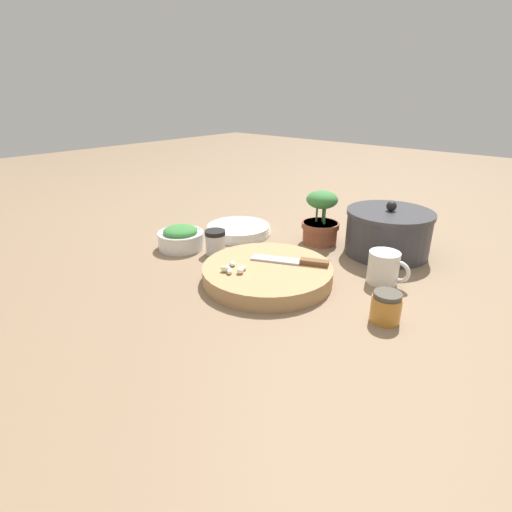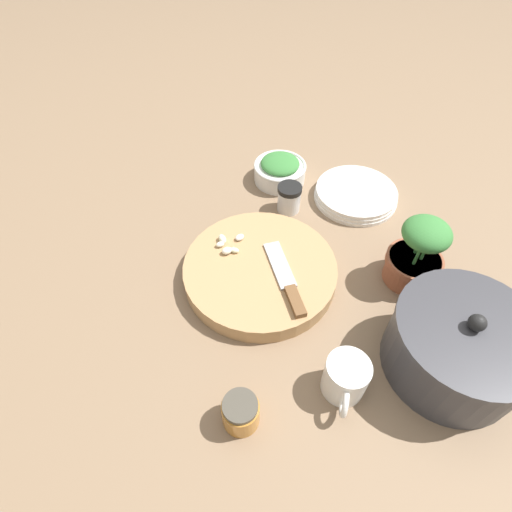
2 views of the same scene
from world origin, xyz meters
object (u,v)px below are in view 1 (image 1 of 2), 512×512
at_px(stock_pot, 388,232).
at_px(spice_jar, 215,242).
at_px(garlic_cloves, 233,268).
at_px(herb_bowl, 181,237).
at_px(honey_jar, 386,307).
at_px(chef_knife, 294,261).
at_px(potted_herb, 321,221).
at_px(cutting_board, 267,273).
at_px(coffee_mug, 384,268).
at_px(plate_stack, 238,230).

bearing_deg(stock_pot, spice_jar, -138.31).
bearing_deg(garlic_cloves, herb_bowl, 165.32).
distance_m(spice_jar, stock_pot, 0.49).
bearing_deg(honey_jar, herb_bowl, -178.61).
xyz_separation_m(chef_knife, herb_bowl, (-0.37, -0.06, -0.01)).
bearing_deg(garlic_cloves, chef_knife, 59.85).
xyz_separation_m(spice_jar, honey_jar, (0.52, -0.02, -0.00)).
distance_m(stock_pot, potted_herb, 0.20).
xyz_separation_m(cutting_board, chef_knife, (0.04, 0.06, 0.02)).
relative_size(spice_jar, coffee_mug, 0.67).
bearing_deg(potted_herb, chef_knife, -71.17).
height_order(chef_knife, coffee_mug, coffee_mug).
relative_size(honey_jar, potted_herb, 0.40).
height_order(garlic_cloves, stock_pot, stock_pot).
xyz_separation_m(plate_stack, honey_jar, (0.59, -0.18, 0.02)).
xyz_separation_m(cutting_board, spice_jar, (-0.22, 0.04, 0.02)).
distance_m(coffee_mug, honey_jar, 0.18).
height_order(herb_bowl, spice_jar, spice_jar).
distance_m(honey_jar, potted_herb, 0.46).
relative_size(cutting_board, herb_bowl, 2.34).
distance_m(herb_bowl, honey_jar, 0.63).
relative_size(garlic_cloves, honey_jar, 1.09).
bearing_deg(spice_jar, potted_herb, 57.34).
bearing_deg(honey_jar, chef_knife, 170.41).
relative_size(cutting_board, coffee_mug, 3.05).
height_order(spice_jar, honey_jar, spice_jar).
xyz_separation_m(garlic_cloves, potted_herb, (-0.01, 0.38, 0.02)).
height_order(chef_knife, potted_herb, potted_herb).
bearing_deg(plate_stack, herb_bowl, -102.77).
height_order(plate_stack, stock_pot, stock_pot).
bearing_deg(herb_bowl, garlic_cloves, -14.68).
height_order(honey_jar, potted_herb, potted_herb).
xyz_separation_m(coffee_mug, stock_pot, (-0.08, 0.18, 0.02)).
distance_m(honey_jar, stock_pot, 0.38).
bearing_deg(cutting_board, garlic_cloves, -118.74).
bearing_deg(spice_jar, chef_knife, 5.14).
distance_m(plate_stack, stock_pot, 0.46).
distance_m(coffee_mug, stock_pot, 0.20).
bearing_deg(garlic_cloves, cutting_board, 61.26).
bearing_deg(stock_pot, honey_jar, -65.72).
height_order(cutting_board, plate_stack, cutting_board).
distance_m(chef_knife, honey_jar, 0.27).
distance_m(spice_jar, plate_stack, 0.18).
relative_size(garlic_cloves, herb_bowl, 0.51).
relative_size(spice_jar, honey_jar, 1.09).
bearing_deg(chef_knife, spice_jar, 70.34).
bearing_deg(honey_jar, plate_stack, 162.57).
height_order(cutting_board, garlic_cloves, garlic_cloves).
relative_size(herb_bowl, coffee_mug, 1.30).
distance_m(plate_stack, potted_herb, 0.27).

